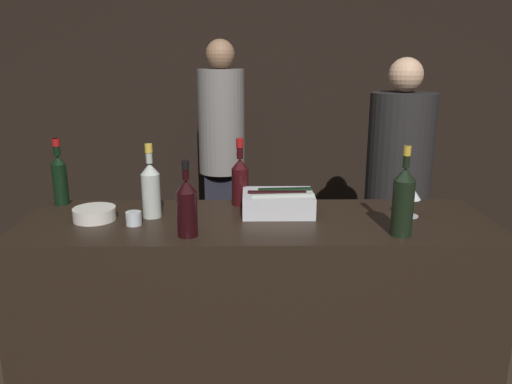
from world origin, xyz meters
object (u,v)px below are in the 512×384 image
object	(u,v)px
red_wine_bottle_black_foil	(187,206)
rose_wine_bottle	(151,188)
red_wine_bottle_burgundy	(60,177)
ice_bin_with_bottles	(279,201)
person_blond_tee	(222,149)
candle_votive	(134,218)
bowl_white	(94,213)
red_wine_bottle_tall	(240,179)
champagne_bottle	(403,200)
person_in_hoodie	(398,180)
wine_glass	(411,193)

from	to	relation	value
red_wine_bottle_black_foil	rose_wine_bottle	size ratio (longest dim) A/B	0.93
red_wine_bottle_burgundy	ice_bin_with_bottles	bearing A→B (deg)	-8.54
red_wine_bottle_burgundy	person_blond_tee	xyz separation A→B (m)	(0.72, 1.33, -0.10)
candle_votive	rose_wine_bottle	xyz separation A→B (m)	(0.06, 0.11, 0.11)
bowl_white	rose_wine_bottle	xyz separation A→B (m)	(0.25, 0.04, 0.11)
red_wine_bottle_burgundy	red_wine_bottle_tall	xyz separation A→B (m)	(0.88, -0.01, -0.01)
champagne_bottle	rose_wine_bottle	size ratio (longest dim) A/B	1.10
champagne_bottle	candle_votive	bearing A→B (deg)	172.80
person_in_hoodie	red_wine_bottle_black_foil	bearing A→B (deg)	91.39
rose_wine_bottle	wine_glass	bearing A→B (deg)	-0.31
red_wine_bottle_burgundy	candle_votive	bearing A→B (deg)	-36.96
person_in_hoodie	wine_glass	bearing A→B (deg)	123.91
candle_votive	person_blond_tee	size ratio (longest dim) A/B	0.04
red_wine_bottle_tall	rose_wine_bottle	bearing A→B (deg)	-154.01
red_wine_bottle_burgundy	red_wine_bottle_black_foil	xyz separation A→B (m)	(0.68, -0.46, -0.01)
wine_glass	candle_votive	xyz separation A→B (m)	(-1.23, -0.11, -0.08)
wine_glass	red_wine_bottle_black_foil	world-z (taller)	red_wine_bottle_black_foil
ice_bin_with_bottles	bowl_white	xyz separation A→B (m)	(-0.83, -0.09, -0.03)
ice_bin_with_bottles	wine_glass	distance (m)	0.60
ice_bin_with_bottles	champagne_bottle	distance (m)	0.58
red_wine_bottle_black_foil	bowl_white	bearing A→B (deg)	154.61
candle_votive	red_wine_bottle_tall	distance (m)	0.56
champagne_bottle	person_blond_tee	xyz separation A→B (m)	(-0.83, 1.79, -0.11)
champagne_bottle	person_blond_tee	world-z (taller)	person_blond_tee
ice_bin_with_bottles	red_wine_bottle_black_foil	size ratio (longest dim) A/B	1.05
red_wine_bottle_tall	champagne_bottle	bearing A→B (deg)	-33.99
red_wine_bottle_burgundy	champagne_bottle	world-z (taller)	champagne_bottle
red_wine_bottle_black_foil	candle_votive	bearing A→B (deg)	151.12
candle_votive	person_in_hoodie	distance (m)	1.78
rose_wine_bottle	red_wine_bottle_tall	bearing A→B (deg)	25.99
red_wine_bottle_burgundy	red_wine_bottle_black_foil	bearing A→B (deg)	-34.14
red_wine_bottle_tall	wine_glass	bearing A→B (deg)	-14.47
ice_bin_with_bottles	bowl_white	size ratio (longest dim) A/B	1.76
person_in_hoodie	rose_wine_bottle	bearing A→B (deg)	80.54
wine_glass	red_wine_bottle_tall	distance (m)	0.80
candle_votive	red_wine_bottle_black_foil	xyz separation A→B (m)	(0.25, -0.14, 0.10)
wine_glass	person_blond_tee	size ratio (longest dim) A/B	0.08
red_wine_bottle_burgundy	red_wine_bottle_tall	bearing A→B (deg)	-0.89
person_blond_tee	person_in_hoodie	bearing A→B (deg)	155.98
red_wine_bottle_black_foil	person_blond_tee	bearing A→B (deg)	88.60
ice_bin_with_bottles	person_blond_tee	size ratio (longest dim) A/B	0.18
bowl_white	person_blond_tee	xyz separation A→B (m)	(0.48, 1.58, 0.01)
red_wine_bottle_black_foil	person_in_hoodie	bearing A→B (deg)	44.08
wine_glass	red_wine_bottle_black_foil	xyz separation A→B (m)	(-0.98, -0.24, 0.02)
ice_bin_with_bottles	candle_votive	bearing A→B (deg)	-165.94
ice_bin_with_bottles	person_blond_tee	distance (m)	1.53
red_wine_bottle_burgundy	red_wine_bottle_tall	size ratio (longest dim) A/B	1.00
red_wine_bottle_black_foil	person_in_hoodie	xyz separation A→B (m)	(1.20, 1.16, -0.18)
champagne_bottle	person_in_hoodie	xyz separation A→B (m)	(0.33, 1.17, -0.20)
bowl_white	red_wine_bottle_burgundy	distance (m)	0.36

